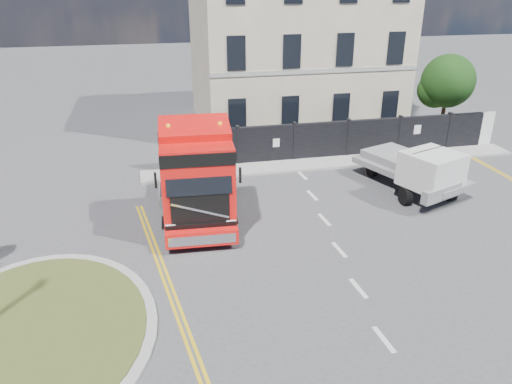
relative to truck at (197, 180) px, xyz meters
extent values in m
plane|color=#424244|center=(1.75, -2.85, -1.85)|extent=(120.00, 120.00, 0.00)
cylinder|color=#989892|center=(-5.25, -5.85, -1.79)|extent=(6.80, 6.80, 0.12)
cylinder|color=#3A481D|center=(-5.25, -5.85, -1.71)|extent=(6.20, 6.20, 0.05)
cube|color=black|center=(7.75, 6.15, -0.85)|extent=(18.00, 0.25, 2.00)
cube|color=silver|center=(16.25, 6.15, -0.85)|extent=(2.60, 0.12, 2.00)
cube|color=beige|center=(7.75, 13.65, 3.65)|extent=(12.00, 10.00, 11.00)
cylinder|color=#382619|center=(16.25, 9.15, -0.65)|extent=(0.24, 0.24, 2.40)
sphere|color=black|center=(16.25, 9.15, 1.35)|extent=(3.20, 3.20, 3.20)
sphere|color=black|center=(15.75, 9.55, 0.75)|extent=(2.20, 2.20, 2.20)
cube|color=#989892|center=(7.75, 5.25, -1.79)|extent=(20.00, 1.60, 0.12)
cube|color=black|center=(0.06, 1.15, -1.08)|extent=(2.88, 6.63, 0.46)
cube|color=red|center=(-0.04, -0.65, 0.37)|extent=(2.72, 2.82, 2.89)
cube|color=red|center=(0.02, 0.43, 1.56)|extent=(2.63, 1.07, 1.45)
cube|color=black|center=(-0.11, -1.97, 0.78)|extent=(2.27, 0.19, 1.08)
cube|color=red|center=(-0.13, -2.30, -1.28)|extent=(2.60, 0.50, 0.57)
cylinder|color=black|center=(-1.19, -1.41, -1.31)|extent=(0.39, 1.09, 1.07)
cylinder|color=gray|center=(-1.19, -1.41, -1.31)|extent=(0.40, 0.61, 0.59)
cylinder|color=black|center=(1.03, -1.54, -1.31)|extent=(0.39, 1.09, 1.07)
cylinder|color=gray|center=(1.03, -1.54, -1.31)|extent=(0.40, 0.61, 0.59)
cylinder|color=black|center=(-0.99, 2.25, -1.31)|extent=(0.39, 1.09, 1.07)
cylinder|color=gray|center=(-0.99, 2.25, -1.31)|extent=(0.40, 0.61, 0.59)
cylinder|color=black|center=(1.23, 2.12, -1.31)|extent=(0.39, 1.09, 1.07)
cylinder|color=gray|center=(1.23, 2.12, -1.31)|extent=(0.40, 0.61, 0.59)
cylinder|color=black|center=(-0.93, 3.48, -1.31)|extent=(0.39, 1.09, 1.07)
cylinder|color=gray|center=(-0.93, 3.48, -1.31)|extent=(0.40, 0.61, 0.59)
cylinder|color=black|center=(1.30, 3.36, -1.31)|extent=(0.39, 1.09, 1.07)
cylinder|color=gray|center=(1.30, 3.36, -1.31)|extent=(0.40, 0.61, 0.59)
cube|color=slate|center=(9.93, 1.49, -1.06)|extent=(3.90, 5.81, 0.28)
cube|color=silver|center=(9.93, -0.20, -0.33)|extent=(2.72, 2.65, 1.46)
cylinder|color=black|center=(8.86, -0.20, -1.46)|extent=(0.28, 0.79, 0.79)
cylinder|color=black|center=(11.00, -0.20, -1.46)|extent=(0.28, 0.79, 0.79)
cylinder|color=black|center=(8.86, 3.18, -1.46)|extent=(0.28, 0.79, 0.79)
cylinder|color=black|center=(11.00, 3.18, -1.46)|extent=(0.28, 0.79, 0.79)
camera|label=1|loc=(-1.61, -17.85, 7.28)|focal=35.00mm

